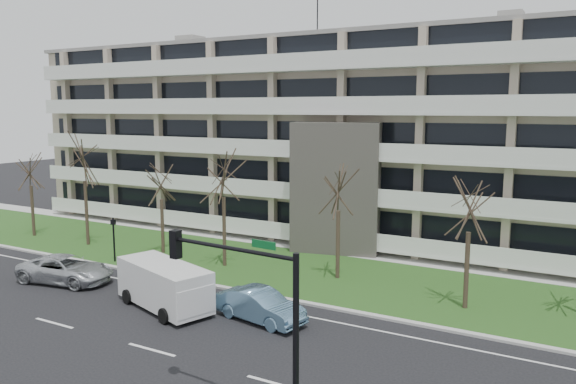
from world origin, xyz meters
The scene contains 17 objects.
ground centered at (0.00, 0.00, 0.00)m, with size 160.00×160.00×0.00m, color black.
grass_verge centered at (0.00, 13.00, 0.03)m, with size 90.00×10.00×0.06m, color #2B521B.
curb centered at (0.00, 8.00, 0.06)m, with size 90.00×0.35×0.12m, color #B2B2AD.
sidewalk centered at (0.00, 18.50, 0.04)m, with size 90.00×2.00×0.08m, color #B2B2AD.
lane_edge_line centered at (0.00, 6.50, 0.01)m, with size 90.00×0.12×0.01m, color white.
apartment_building centered at (-0.01, 25.32, 7.61)m, with size 60.50×15.10×18.75m.
silver_pickup centered at (-10.68, 4.56, 0.77)m, with size 2.55×5.53×1.54m, color silver.
blue_sedan centered at (2.24, 4.92, 0.75)m, with size 1.60×4.58×1.51m, color #6A97B9.
white_van centered at (-2.79, 4.04, 1.35)m, with size 6.20×3.89×2.26m.
traffic_signal centered at (6.52, -2.51, 3.87)m, with size 5.16×0.70×5.98m.
pedestrian_signal centered at (-11.45, 9.00, 1.88)m, with size 0.31×0.26×2.95m.
tree_0 centered at (-22.68, 11.41, 5.55)m, with size 3.57×3.57×7.14m.
tree_1 centered at (-16.63, 11.39, 6.59)m, with size 4.23×4.23×8.47m.
tree_2 centered at (-10.23, 12.27, 5.24)m, with size 3.37×3.37×6.75m.
tree_3 centered at (-4.63, 11.70, 6.15)m, with size 3.96×3.96×7.91m.
tree_4 centered at (2.69, 12.77, 5.63)m, with size 3.62×3.62×7.24m.
tree_5 centered at (10.32, 11.26, 5.44)m, with size 3.50×3.50×7.00m.
Camera 1 is at (15.64, -16.50, 9.89)m, focal length 35.00 mm.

